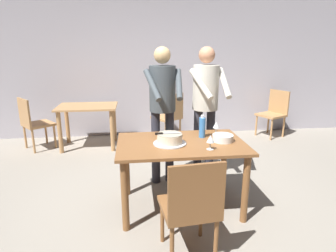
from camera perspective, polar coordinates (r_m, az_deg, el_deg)
ground_plane at (r=3.31m, az=2.49°, el=-15.68°), size 14.00×14.00×0.00m
back_wall at (r=5.69m, az=-2.06°, el=11.79°), size 10.00×0.12×2.70m
main_dining_table at (r=3.03m, az=2.62°, el=-5.52°), size 1.33×0.85×0.75m
cake_on_platter at (r=2.93m, az=0.35°, el=-2.64°), size 0.34×0.34×0.11m
cake_knife at (r=2.90m, az=-1.05°, el=-1.49°), size 0.27×0.03×0.02m
plate_stack at (r=3.08m, az=10.86°, el=-2.35°), size 0.22×0.22×0.07m
wine_glass_near at (r=3.29m, az=9.58°, el=0.14°), size 0.08×0.08×0.14m
wine_glass_far at (r=2.78m, az=8.46°, el=-2.65°), size 0.08×0.08×0.14m
water_bottle at (r=3.15m, az=6.83°, el=-0.23°), size 0.07×0.07×0.25m
person_cutting_cake at (r=3.51m, az=-1.08°, el=5.01°), size 0.46×0.57×1.72m
person_standing_beside at (r=3.63m, az=7.51°, el=5.24°), size 0.46×0.57×1.72m
chair_near_side at (r=2.37m, az=4.63°, el=-15.50°), size 0.49×0.49×0.90m
background_table at (r=5.15m, az=-15.68°, el=2.15°), size 1.00×0.70×0.74m
background_chair_0 at (r=5.34m, az=0.26°, el=2.23°), size 0.61×0.61×0.90m
background_chair_1 at (r=5.99m, az=20.32°, el=2.72°), size 0.59×0.59×0.90m
background_chair_2 at (r=5.36m, az=-25.22°, el=0.79°), size 0.62×0.62×0.90m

